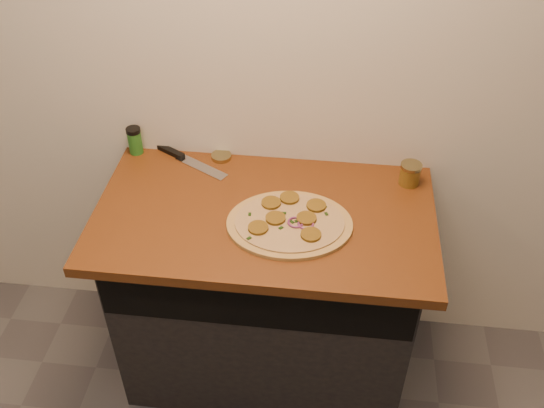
# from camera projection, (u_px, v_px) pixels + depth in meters

# --- Properties ---
(cabinet) EXTENTS (1.10, 0.60, 0.86)m
(cabinet) POSITION_uv_depth(u_px,v_px,m) (266.00, 295.00, 2.45)
(cabinet) COLOR black
(cabinet) RESTS_ON ground
(countertop) EXTENTS (1.20, 0.70, 0.04)m
(countertop) POSITION_uv_depth(u_px,v_px,m) (264.00, 216.00, 2.14)
(countertop) COLOR brown
(countertop) RESTS_ON cabinet
(pizza) EXTENTS (0.46, 0.46, 0.03)m
(pizza) POSITION_uv_depth(u_px,v_px,m) (290.00, 223.00, 2.07)
(pizza) COLOR tan
(pizza) RESTS_ON countertop
(chefs_knife) EXTENTS (0.31, 0.20, 0.02)m
(chefs_knife) POSITION_uv_depth(u_px,v_px,m) (185.00, 159.00, 2.36)
(chefs_knife) COLOR #B7BAC1
(chefs_knife) RESTS_ON countertop
(mason_jar_lid) EXTENTS (0.10, 0.10, 0.02)m
(mason_jar_lid) POSITION_uv_depth(u_px,v_px,m) (221.00, 156.00, 2.37)
(mason_jar_lid) COLOR #8F8353
(mason_jar_lid) RESTS_ON countertop
(salsa_jar) EXTENTS (0.08, 0.08, 0.09)m
(salsa_jar) POSITION_uv_depth(u_px,v_px,m) (410.00, 174.00, 2.23)
(salsa_jar) COLOR maroon
(salsa_jar) RESTS_ON countertop
(spice_shaker) EXTENTS (0.06, 0.06, 0.11)m
(spice_shaker) POSITION_uv_depth(u_px,v_px,m) (135.00, 140.00, 2.37)
(spice_shaker) COLOR #246720
(spice_shaker) RESTS_ON countertop
(flour_spill) EXTENTS (0.21, 0.21, 0.00)m
(flour_spill) POSITION_uv_depth(u_px,v_px,m) (318.00, 238.00, 2.03)
(flour_spill) COLOR white
(flour_spill) RESTS_ON countertop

